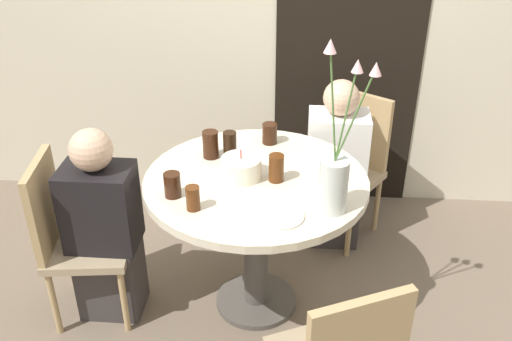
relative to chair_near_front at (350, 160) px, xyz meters
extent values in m
plane|color=#6B5B4C|center=(-0.51, -0.75, -0.49)|extent=(16.00, 16.00, 0.00)
cube|color=beige|center=(-0.51, 0.41, 0.81)|extent=(8.00, 0.05, 2.60)
cube|color=black|center=(-0.02, 0.38, 0.54)|extent=(0.90, 0.01, 2.05)
cylinder|color=beige|center=(-0.51, -0.75, 0.27)|extent=(1.06, 1.06, 0.04)
cylinder|color=#4C4742|center=(-0.51, -0.75, -0.11)|extent=(0.12, 0.12, 0.70)
cylinder|color=#4C4742|center=(-0.51, -0.75, -0.47)|extent=(0.42, 0.42, 0.03)
cube|color=#9E896B|center=(-0.05, -0.07, -0.09)|extent=(0.56, 0.56, 0.04)
cube|color=tan|center=(0.06, 0.08, 0.16)|extent=(0.33, 0.24, 0.46)
cylinder|color=tan|center=(-0.28, -0.11, -0.30)|extent=(0.03, 0.03, 0.38)
cylinder|color=tan|center=(0.00, -0.30, -0.30)|extent=(0.03, 0.03, 0.38)
cylinder|color=tan|center=(-0.09, 0.17, -0.30)|extent=(0.03, 0.03, 0.38)
cylinder|color=tan|center=(0.19, -0.02, -0.30)|extent=(0.03, 0.03, 0.38)
cube|color=#9E896B|center=(-1.33, -0.85, -0.09)|extent=(0.45, 0.45, 0.04)
cube|color=tan|center=(-1.51, -0.87, 0.16)|extent=(0.08, 0.38, 0.46)
cylinder|color=tan|center=(-1.14, -1.00, -0.30)|extent=(0.03, 0.03, 0.38)
cylinder|color=tan|center=(-1.18, -0.66, -0.30)|extent=(0.03, 0.03, 0.38)
cylinder|color=tan|center=(-1.48, -1.04, -0.30)|extent=(0.03, 0.03, 0.38)
cylinder|color=tan|center=(-1.52, -0.70, -0.30)|extent=(0.03, 0.03, 0.38)
cylinder|color=white|center=(-0.58, -0.75, 0.34)|extent=(0.19, 0.19, 0.10)
cylinder|color=#E54C4C|center=(-0.58, -0.75, 0.41)|extent=(0.01, 0.01, 0.04)
cylinder|color=silver|center=(-0.16, -0.99, 0.41)|extent=(0.12, 0.12, 0.24)
cylinder|color=#4C7538|center=(-0.10, -0.99, 0.72)|extent=(0.13, 0.01, 0.40)
cone|color=beige|center=(-0.04, -1.00, 0.92)|extent=(0.05, 0.05, 0.05)
cylinder|color=#4C7538|center=(-0.13, -0.98, 0.73)|extent=(0.07, 0.03, 0.40)
cone|color=beige|center=(-0.11, -0.97, 0.92)|extent=(0.05, 0.05, 0.05)
cylinder|color=#4C7538|center=(-0.19, -0.99, 0.77)|extent=(0.06, 0.01, 0.48)
cone|color=beige|center=(-0.21, -0.99, 1.01)|extent=(0.05, 0.05, 0.05)
cylinder|color=silver|center=(-0.38, -1.07, 0.29)|extent=(0.20, 0.20, 0.01)
cylinder|color=#51280F|center=(-0.41, -0.77, 0.35)|extent=(0.07, 0.07, 0.13)
cylinder|color=#33190C|center=(-0.75, -0.56, 0.36)|extent=(0.08, 0.08, 0.14)
cylinder|color=#51280F|center=(-0.75, -1.04, 0.34)|extent=(0.06, 0.06, 0.11)
cylinder|color=black|center=(-0.65, -0.56, 0.36)|extent=(0.07, 0.07, 0.14)
cylinder|color=#33190C|center=(-0.86, -0.94, 0.34)|extent=(0.08, 0.08, 0.11)
cylinder|color=#33190C|center=(-0.47, -0.38, 0.34)|extent=(0.08, 0.08, 0.11)
cube|color=#383333|center=(-0.09, -0.13, -0.28)|extent=(0.31, 0.24, 0.42)
cube|color=white|center=(-0.09, -0.13, 0.14)|extent=(0.34, 0.24, 0.42)
sphere|color=#D1A889|center=(-0.09, -0.13, 0.45)|extent=(0.20, 0.20, 0.20)
cube|color=#383333|center=(-1.25, -0.84, -0.28)|extent=(0.31, 0.24, 0.42)
cube|color=black|center=(-1.25, -0.84, 0.14)|extent=(0.34, 0.24, 0.42)
sphere|color=#D1A889|center=(-1.25, -0.84, 0.45)|extent=(0.20, 0.20, 0.20)
camera|label=1|loc=(-0.32, -3.06, 1.64)|focal=40.00mm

